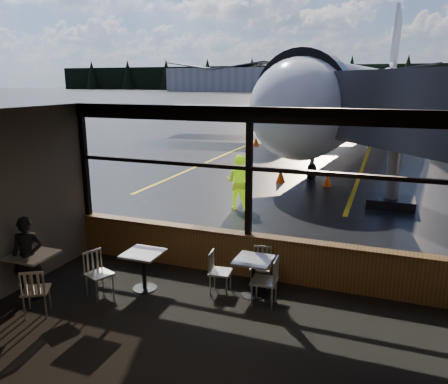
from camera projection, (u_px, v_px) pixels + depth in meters
The scene contains 30 objects.
ground_plane at pixel (382, 97), 118.07m from camera, with size 520.00×520.00×0.00m, color black.
carpet_floor at pixel (186, 356), 6.46m from camera, with size 8.00×6.00×0.01m, color black.
ceiling at pixel (180, 118), 5.61m from camera, with size 8.00×6.00×0.04m, color #38332D.
wall_back at pixel (11, 381), 3.31m from camera, with size 8.00×0.04×3.50m, color #4E473F.
window_sill at pixel (248, 256), 9.07m from camera, with size 8.00×0.28×0.90m, color brown.
window_header at pixel (250, 115), 8.36m from camera, with size 8.00×0.18×0.30m, color black.
mullion_left at pixel (85, 161), 10.00m from camera, with size 0.12×0.12×2.60m, color black.
mullion_centre at pixel (249, 173), 8.65m from camera, with size 0.12×0.12×2.60m, color black.
window_transom at pixel (249, 168), 8.62m from camera, with size 8.00×0.10×0.08m, color black.
airliner at pixel (367, 57), 27.51m from camera, with size 29.82×35.79×10.94m, color white, non-canonical shape.
jet_bridge at pixel (429, 139), 12.36m from camera, with size 8.91×10.89×4.75m, color #28282A, non-canonical shape.
cafe_table_near at pixel (253, 278), 8.23m from camera, with size 0.68×0.68×0.75m, color #AAA49D, non-canonical shape.
cafe_table_mid at pixel (144, 271), 8.48m from camera, with size 0.70×0.70×0.77m, color gray, non-canonical shape.
cafe_table_left at pixel (35, 275), 8.25m from camera, with size 0.76×0.76×0.83m, color #9F9992, non-canonical shape.
chair_near_e at pixel (264, 281), 7.85m from camera, with size 0.51×0.51×0.94m, color #BBB6A9, non-canonical shape.
chair_near_w at pixel (220, 272), 8.35m from camera, with size 0.45×0.45×0.83m, color #ABA69A, non-canonical shape.
chair_near_n at pixel (261, 268), 8.57m from camera, with size 0.45×0.45×0.82m, color #B7B1A5, non-canonical shape.
chair_mid_w at pixel (99, 275), 8.17m from camera, with size 0.49×0.49×0.90m, color #BCB7AA, non-canonical shape.
chair_left_s at pixel (36, 291), 7.55m from camera, with size 0.49×0.49×0.90m, color #B9B3A7, non-canonical shape.
passenger at pixel (28, 257), 8.14m from camera, with size 0.57×0.37×1.55m, color black.
ground_crew at pixel (239, 182), 13.87m from camera, with size 0.85×0.66×1.74m, color #BFF219.
cone_nose at pixel (327, 180), 17.02m from camera, with size 0.35×0.35×0.48m, color orange.
cone_wing at pixel (256, 141), 27.97m from camera, with size 0.40×0.40×0.55m, color #F96107.
hangar_left at pixel (221, 79), 195.11m from camera, with size 45.00×18.00×11.00m, color silver, non-canonical shape.
hangar_mid at pixel (387, 80), 175.83m from camera, with size 38.00×15.00×10.00m, color silver, non-canonical shape.
fuel_tank_a at pixel (311, 85), 183.85m from camera, with size 8.00×8.00×6.00m, color silver.
fuel_tank_b at pixel (335, 85), 180.43m from camera, with size 8.00×8.00×6.00m, color silver.
fuel_tank_c at pixel (360, 85), 177.02m from camera, with size 8.00×8.00×6.00m, color silver.
treeline at pixel (388, 78), 198.27m from camera, with size 360.00×3.00×12.00m, color black.
cone_extra at pixel (281, 176), 17.67m from camera, with size 0.39×0.39×0.54m, color #E65A07.
Camera 1 is at (2.52, -8.10, 3.95)m, focal length 35.00 mm.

